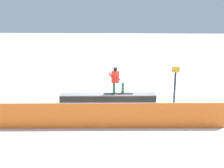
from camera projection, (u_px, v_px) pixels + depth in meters
ground_plane at (108, 104)px, 14.51m from camera, size 120.00×120.00×0.00m
grind_box at (108, 99)px, 14.45m from camera, size 5.08×1.00×0.54m
snowboarder at (116, 80)px, 14.20m from camera, size 1.55×0.45×1.43m
safety_fence at (102, 116)px, 11.22m from camera, size 10.20×0.77×1.08m
trail_marker at (175, 85)px, 14.07m from camera, size 0.40×0.10×2.04m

